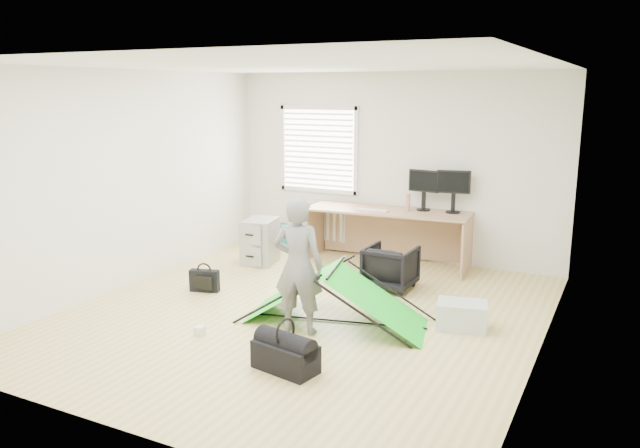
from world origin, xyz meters
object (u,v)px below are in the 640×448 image
at_px(filing_cabinet, 261,241).
at_px(laptop_bag, 205,281).
at_px(thermos, 408,202).
at_px(office_chair, 391,267).
at_px(monitor_left, 424,196).
at_px(storage_crate, 462,315).
at_px(duffel_bag, 285,357).
at_px(person, 298,266).
at_px(kite, 335,295).
at_px(desk, 387,237).
at_px(monitor_right, 453,197).

bearing_deg(filing_cabinet, laptop_bag, -98.85).
relative_size(thermos, office_chair, 0.41).
xyz_separation_m(monitor_left, thermos, (-0.19, -0.12, -0.09)).
bearing_deg(storage_crate, duffel_bag, -123.94).
height_order(person, storage_crate, person).
bearing_deg(kite, laptop_bag, 160.47).
height_order(storage_crate, laptop_bag, storage_crate).
distance_m(desk, storage_crate, 2.54).
relative_size(laptop_bag, duffel_bag, 0.62).
bearing_deg(filing_cabinet, kite, -51.33).
bearing_deg(monitor_right, person, -115.49).
distance_m(thermos, office_chair, 1.30).
bearing_deg(kite, duffel_bag, -98.35).
height_order(desk, monitor_right, monitor_right).
xyz_separation_m(filing_cabinet, person, (1.75, -2.05, 0.39)).
height_order(monitor_right, laptop_bag, monitor_right).
relative_size(monitor_left, person, 0.31).
xyz_separation_m(monitor_right, laptop_bag, (-2.44, -2.41, -0.87)).
bearing_deg(kite, storage_crate, 5.91).
height_order(thermos, duffel_bag, thermos).
height_order(office_chair, storage_crate, office_chair).
relative_size(desk, person, 1.62).
height_order(monitor_left, person, person).
bearing_deg(laptop_bag, person, -36.23).
relative_size(monitor_right, duffel_bag, 0.78).
relative_size(monitor_left, duffel_bag, 0.75).
relative_size(person, storage_crate, 2.79).
xyz_separation_m(desk, laptop_bag, (-1.57, -2.20, -0.26)).
distance_m(office_chair, duffel_bag, 2.63).
relative_size(office_chair, person, 0.42).
relative_size(storage_crate, laptop_bag, 1.40).
xyz_separation_m(thermos, storage_crate, (1.32, -2.04, -0.77)).
bearing_deg(laptop_bag, storage_crate, -11.53).
relative_size(filing_cabinet, duffel_bag, 1.10).
distance_m(filing_cabinet, duffel_bag, 3.56).
distance_m(monitor_left, office_chair, 1.43).
bearing_deg(thermos, duffel_bag, -87.32).
bearing_deg(kite, person, -130.87).
xyz_separation_m(desk, office_chair, (0.44, -1.04, -0.12)).
height_order(filing_cabinet, office_chair, filing_cabinet).
relative_size(monitor_left, kite, 0.22).
height_order(desk, kite, desk).
bearing_deg(office_chair, laptop_bag, 31.50).
bearing_deg(storage_crate, office_chair, 141.06).
relative_size(filing_cabinet, thermos, 2.61).
xyz_separation_m(office_chair, storage_crate, (1.14, -0.92, -0.13)).
bearing_deg(thermos, laptop_bag, -128.88).
xyz_separation_m(monitor_right, thermos, (-0.61, -0.14, -0.09)).
distance_m(desk, thermos, 0.58).
distance_m(office_chair, laptop_bag, 2.32).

